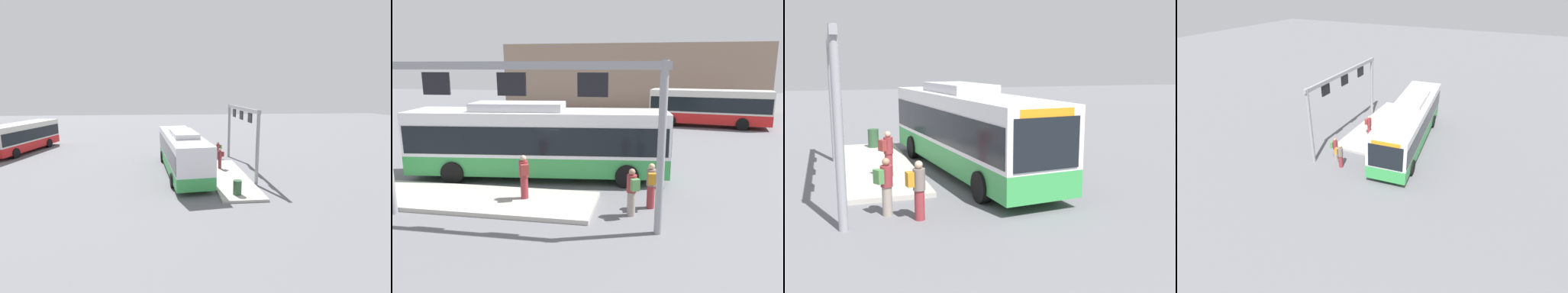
% 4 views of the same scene
% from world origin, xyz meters
% --- Properties ---
extents(ground_plane, '(120.00, 120.00, 0.00)m').
position_xyz_m(ground_plane, '(0.00, 0.00, 0.00)').
color(ground_plane, slate).
extents(platform_curb, '(10.00, 2.80, 0.16)m').
position_xyz_m(platform_curb, '(-1.90, -3.38, 0.08)').
color(platform_curb, '#B2ADA3').
rests_on(platform_curb, ground).
extents(bus_main, '(11.76, 3.68, 3.46)m').
position_xyz_m(bus_main, '(-0.01, -0.00, 1.81)').
color(bus_main, green).
rests_on(bus_main, ground).
extents(bus_background_left, '(10.00, 4.18, 3.10)m').
position_xyz_m(bus_background_left, '(9.90, 16.47, 1.78)').
color(bus_background_left, red).
rests_on(bus_background_left, ground).
extents(person_boarding, '(0.38, 0.56, 1.67)m').
position_xyz_m(person_boarding, '(5.07, -2.94, 0.89)').
color(person_boarding, maroon).
rests_on(person_boarding, ground).
extents(person_waiting_near, '(0.52, 0.61, 1.67)m').
position_xyz_m(person_waiting_near, '(4.43, -3.73, 0.89)').
color(person_waiting_near, gray).
rests_on(person_waiting_near, ground).
extents(person_waiting_mid, '(0.53, 0.61, 1.67)m').
position_xyz_m(person_waiting_mid, '(0.40, -3.16, 1.05)').
color(person_waiting_mid, maroon).
rests_on(person_waiting_mid, platform_curb).
extents(platform_sign_gantry, '(9.44, 0.24, 5.20)m').
position_xyz_m(platform_sign_gantry, '(0.78, -4.94, 3.76)').
color(platform_sign_gantry, gray).
rests_on(platform_sign_gantry, ground).
extents(station_building, '(30.88, 8.00, 7.65)m').
position_xyz_m(station_building, '(2.75, 31.03, 3.83)').
color(station_building, gray).
rests_on(station_building, ground).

